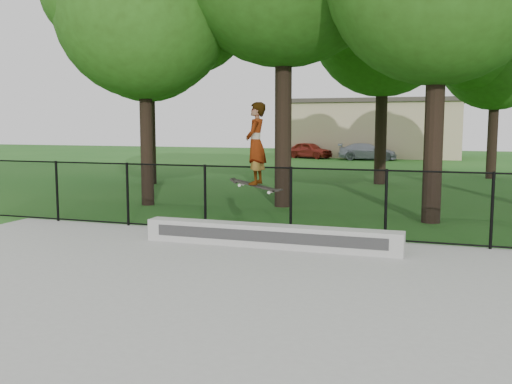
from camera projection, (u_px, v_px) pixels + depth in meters
ground at (159, 333)px, 6.75m from camera, size 100.00×100.00×0.00m
concrete_slab at (159, 331)px, 6.75m from camera, size 14.00×12.00×0.06m
grind_ledge at (269, 236)px, 11.17m from camera, size 5.16×0.40×0.44m
car_a at (309, 150)px, 41.03m from camera, size 3.65×2.53×1.16m
car_b at (367, 151)px, 40.11m from camera, size 3.08×1.50×1.08m
car_c at (367, 152)px, 38.93m from camera, size 3.80×2.05×1.15m
skater_airborne at (256, 145)px, 10.95m from camera, size 0.83×0.60×1.75m
chainlink_fence at (291, 201)px, 12.20m from camera, size 16.06×0.06×1.50m
distant_building at (377, 128)px, 42.87m from camera, size 12.40×6.40×4.30m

